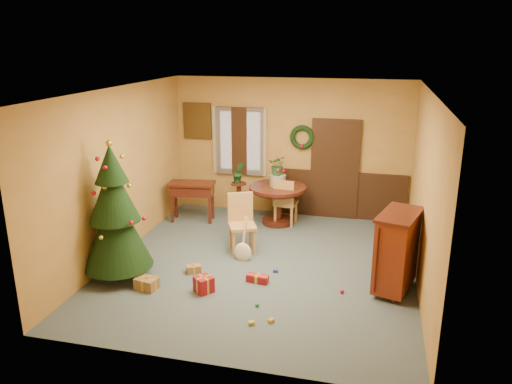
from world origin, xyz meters
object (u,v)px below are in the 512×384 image
(chair_near, at_px, (241,221))
(sideboard, at_px, (397,250))
(dining_table, at_px, (278,198))
(writing_desk, at_px, (192,192))
(christmas_tree, at_px, (115,214))

(chair_near, height_order, sideboard, sideboard)
(dining_table, relative_size, chair_near, 1.11)
(dining_table, distance_m, chair_near, 1.52)
(writing_desk, xyz_separation_m, sideboard, (4.04, -2.16, 0.04))
(chair_near, relative_size, writing_desk, 1.06)
(chair_near, bearing_deg, writing_desk, 138.40)
(christmas_tree, bearing_deg, chair_near, 42.42)
(chair_near, height_order, writing_desk, chair_near)
(sideboard, bearing_deg, dining_table, 133.59)
(chair_near, distance_m, christmas_tree, 2.25)
(dining_table, relative_size, sideboard, 0.94)
(christmas_tree, height_order, sideboard, christmas_tree)
(christmas_tree, xyz_separation_m, sideboard, (4.26, 0.57, -0.39))
(dining_table, height_order, christmas_tree, christmas_tree)
(christmas_tree, bearing_deg, writing_desk, 85.33)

